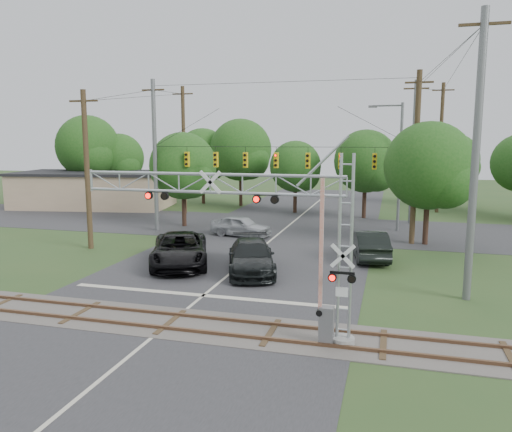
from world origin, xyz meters
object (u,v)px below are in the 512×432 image
(crossing_gantry, at_px, (260,225))
(streetlight, at_px, (398,160))
(pickup_black, at_px, (180,250))
(traffic_signal_span, at_px, (288,158))
(sedan_silver, at_px, (241,226))
(commercial_building, at_px, (95,189))
(car_dark, at_px, (251,257))

(crossing_gantry, height_order, streetlight, streetlight)
(crossing_gantry, relative_size, pickup_black, 1.55)
(traffic_signal_span, xyz_separation_m, sedan_silver, (-3.35, -0.56, -4.95))
(traffic_signal_span, bearing_deg, streetlight, 32.75)
(crossing_gantry, xyz_separation_m, sedan_silver, (-6.16, 17.79, -3.33))
(crossing_gantry, distance_m, streetlight, 23.70)
(traffic_signal_span, xyz_separation_m, streetlight, (7.51, 4.83, -0.24))
(commercial_building, xyz_separation_m, streetlight, (30.41, -5.99, 3.62))
(traffic_signal_span, relative_size, streetlight, 1.98)
(car_dark, xyz_separation_m, commercial_building, (-23.00, 20.82, 1.00))
(sedan_silver, relative_size, streetlight, 0.46)
(traffic_signal_span, height_order, pickup_black, traffic_signal_span)
(pickup_black, distance_m, car_dark, 4.30)
(sedan_silver, distance_m, commercial_building, 22.65)
(pickup_black, bearing_deg, commercial_building, 110.64)
(traffic_signal_span, bearing_deg, crossing_gantry, -81.31)
(traffic_signal_span, distance_m, sedan_silver, 6.00)
(crossing_gantry, relative_size, car_dark, 1.72)
(crossing_gantry, height_order, pickup_black, crossing_gantry)
(streetlight, bearing_deg, traffic_signal_span, -147.25)
(commercial_building, bearing_deg, car_dark, -51.63)
(crossing_gantry, distance_m, traffic_signal_span, 18.64)
(car_dark, bearing_deg, traffic_signal_span, 72.68)
(crossing_gantry, height_order, traffic_signal_span, traffic_signal_span)
(traffic_signal_span, xyz_separation_m, car_dark, (0.10, -9.99, -4.86))
(sedan_silver, bearing_deg, pickup_black, -173.07)
(commercial_building, bearing_deg, traffic_signal_span, -34.78)
(traffic_signal_span, distance_m, car_dark, 11.11)
(crossing_gantry, distance_m, car_dark, 9.37)
(crossing_gantry, xyz_separation_m, car_dark, (-2.71, 8.36, -3.24))
(traffic_signal_span, distance_m, pickup_black, 11.55)
(traffic_signal_span, height_order, car_dark, traffic_signal_span)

